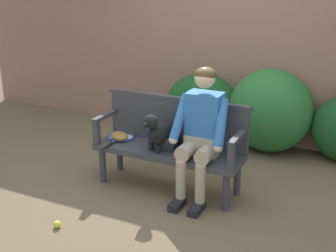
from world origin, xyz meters
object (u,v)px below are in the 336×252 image
person_seated (201,129)px  dog_on_bench (158,132)px  sports_bag (164,141)px  garden_bench (168,155)px  tennis_ball (57,224)px  tennis_racket (120,138)px  baseball_glove (119,136)px

person_seated → dog_on_bench: size_ratio=3.28×
person_seated → dog_on_bench: 0.45m
person_seated → sports_bag: bearing=176.3°
garden_bench → tennis_ball: (-0.55, -1.12, -0.34)m
garden_bench → sports_bag: 0.14m
garden_bench → sports_bag: (-0.05, 0.02, 0.13)m
garden_bench → tennis_racket: 0.61m
person_seated → dog_on_bench: person_seated is taller
garden_bench → dog_on_bench: (-0.08, -0.07, 0.26)m
garden_bench → tennis_racket: size_ratio=2.71×
garden_bench → sports_bag: bearing=158.6°
person_seated → baseball_glove: 0.96m
garden_bench → baseball_glove: 0.59m
tennis_racket → sports_bag: size_ratio=2.03×
dog_on_bench → tennis_racket: bearing=167.6°
baseball_glove → tennis_ball: (0.03, -1.12, -0.45)m
sports_bag → tennis_ball: bearing=-113.6°
sports_bag → tennis_racket: bearing=177.1°
person_seated → dog_on_bench: (-0.44, -0.06, -0.08)m
dog_on_bench → tennis_racket: dog_on_bench is taller
dog_on_bench → tennis_ball: size_ratio=6.04×
dog_on_bench → baseball_glove: dog_on_bench is taller
garden_bench → dog_on_bench: bearing=-138.9°
dog_on_bench → baseball_glove: 0.53m
baseball_glove → sports_bag: 0.53m
person_seated → garden_bench: bearing=178.9°
person_seated → tennis_racket: (-0.96, 0.05, -0.27)m
garden_bench → dog_on_bench: dog_on_bench is taller
dog_on_bench → baseball_glove: (-0.50, 0.06, -0.15)m
baseball_glove → garden_bench: bearing=32.4°
tennis_racket → garden_bench: bearing=-4.6°
dog_on_bench → sports_bag: size_ratio=1.42×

